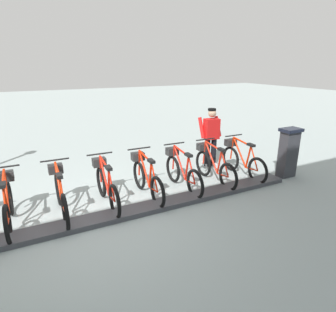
{
  "coord_description": "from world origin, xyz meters",
  "views": [
    {
      "loc": [
        -4.82,
        1.11,
        2.83
      ],
      "look_at": [
        0.5,
        -1.62,
        0.9
      ],
      "focal_mm": 30.84,
      "sensor_mm": 36.0,
      "label": 1
    }
  ],
  "objects_px": {
    "bike_docked_2": "(182,171)",
    "worker_near_rack": "(211,135)",
    "payment_kiosk": "(288,152)",
    "bike_docked_6": "(8,204)",
    "bike_docked_4": "(106,185)",
    "bike_docked_0": "(242,160)",
    "bike_docked_1": "(213,165)",
    "bike_docked_3": "(146,178)",
    "bike_docked_5": "(60,194)"
  },
  "relations": [
    {
      "from": "bike_docked_2",
      "to": "worker_near_rack",
      "type": "bearing_deg",
      "value": -56.8
    },
    {
      "from": "payment_kiosk",
      "to": "bike_docked_6",
      "type": "xyz_separation_m",
      "value": [
        0.57,
        6.4,
        -0.24
      ]
    },
    {
      "from": "bike_docked_4",
      "to": "bike_docked_6",
      "type": "bearing_deg",
      "value": 90.0
    },
    {
      "from": "bike_docked_2",
      "to": "worker_near_rack",
      "type": "relative_size",
      "value": 1.04
    },
    {
      "from": "bike_docked_4",
      "to": "bike_docked_0",
      "type": "bearing_deg",
      "value": -90.0
    },
    {
      "from": "bike_docked_4",
      "to": "bike_docked_1",
      "type": "bearing_deg",
      "value": -90.0
    },
    {
      "from": "bike_docked_6",
      "to": "bike_docked_2",
      "type": "bearing_deg",
      "value": -90.0
    },
    {
      "from": "bike_docked_1",
      "to": "bike_docked_2",
      "type": "bearing_deg",
      "value": 90.0
    },
    {
      "from": "bike_docked_3",
      "to": "bike_docked_6",
      "type": "distance_m",
      "value": 2.69
    },
    {
      "from": "bike_docked_0",
      "to": "bike_docked_6",
      "type": "distance_m",
      "value": 5.38
    },
    {
      "from": "bike_docked_1",
      "to": "bike_docked_6",
      "type": "bearing_deg",
      "value": 90.0
    },
    {
      "from": "payment_kiosk",
      "to": "bike_docked_5",
      "type": "distance_m",
      "value": 5.53
    },
    {
      "from": "bike_docked_1",
      "to": "bike_docked_3",
      "type": "xyz_separation_m",
      "value": [
        0.0,
        1.79,
        0.0
      ]
    },
    {
      "from": "bike_docked_0",
      "to": "payment_kiosk",
      "type": "bearing_deg",
      "value": -119.41
    },
    {
      "from": "bike_docked_4",
      "to": "worker_near_rack",
      "type": "height_order",
      "value": "worker_near_rack"
    },
    {
      "from": "bike_docked_1",
      "to": "bike_docked_3",
      "type": "relative_size",
      "value": 1.0
    },
    {
      "from": "payment_kiosk",
      "to": "bike_docked_6",
      "type": "distance_m",
      "value": 6.43
    },
    {
      "from": "bike_docked_0",
      "to": "bike_docked_3",
      "type": "bearing_deg",
      "value": 90.0
    },
    {
      "from": "bike_docked_4",
      "to": "payment_kiosk",
      "type": "bearing_deg",
      "value": -97.08
    },
    {
      "from": "bike_docked_2",
      "to": "bike_docked_0",
      "type": "bearing_deg",
      "value": -90.0
    },
    {
      "from": "bike_docked_2",
      "to": "bike_docked_6",
      "type": "bearing_deg",
      "value": 90.0
    },
    {
      "from": "bike_docked_5",
      "to": "bike_docked_6",
      "type": "height_order",
      "value": "same"
    },
    {
      "from": "bike_docked_1",
      "to": "worker_near_rack",
      "type": "relative_size",
      "value": 1.04
    },
    {
      "from": "bike_docked_0",
      "to": "bike_docked_4",
      "type": "bearing_deg",
      "value": 90.0
    },
    {
      "from": "bike_docked_2",
      "to": "bike_docked_5",
      "type": "distance_m",
      "value": 2.69
    },
    {
      "from": "bike_docked_4",
      "to": "bike_docked_2",
      "type": "bearing_deg",
      "value": -90.0
    },
    {
      "from": "bike_docked_2",
      "to": "bike_docked_3",
      "type": "relative_size",
      "value": 1.0
    },
    {
      "from": "payment_kiosk",
      "to": "bike_docked_6",
      "type": "height_order",
      "value": "payment_kiosk"
    },
    {
      "from": "payment_kiosk",
      "to": "bike_docked_4",
      "type": "height_order",
      "value": "payment_kiosk"
    },
    {
      "from": "payment_kiosk",
      "to": "bike_docked_2",
      "type": "xyz_separation_m",
      "value": [
        0.57,
        2.81,
        -0.24
      ]
    },
    {
      "from": "bike_docked_4",
      "to": "bike_docked_5",
      "type": "height_order",
      "value": "same"
    },
    {
      "from": "bike_docked_3",
      "to": "bike_docked_5",
      "type": "height_order",
      "value": "same"
    },
    {
      "from": "payment_kiosk",
      "to": "bike_docked_1",
      "type": "height_order",
      "value": "payment_kiosk"
    },
    {
      "from": "bike_docked_3",
      "to": "worker_near_rack",
      "type": "distance_m",
      "value": 2.62
    },
    {
      "from": "bike_docked_1",
      "to": "bike_docked_3",
      "type": "distance_m",
      "value": 1.79
    },
    {
      "from": "payment_kiosk",
      "to": "bike_docked_3",
      "type": "relative_size",
      "value": 0.74
    },
    {
      "from": "bike_docked_2",
      "to": "bike_docked_4",
      "type": "distance_m",
      "value": 1.79
    },
    {
      "from": "bike_docked_2",
      "to": "bike_docked_6",
      "type": "relative_size",
      "value": 1.0
    },
    {
      "from": "bike_docked_0",
      "to": "bike_docked_6",
      "type": "relative_size",
      "value": 1.0
    },
    {
      "from": "worker_near_rack",
      "to": "bike_docked_2",
      "type": "bearing_deg",
      "value": 123.2
    },
    {
      "from": "payment_kiosk",
      "to": "bike_docked_1",
      "type": "relative_size",
      "value": 0.74
    },
    {
      "from": "worker_near_rack",
      "to": "bike_docked_3",
      "type": "bearing_deg",
      "value": 112.2
    },
    {
      "from": "bike_docked_2",
      "to": "bike_docked_5",
      "type": "relative_size",
      "value": 1.0
    },
    {
      "from": "bike_docked_5",
      "to": "bike_docked_2",
      "type": "bearing_deg",
      "value": -90.0
    },
    {
      "from": "bike_docked_2",
      "to": "bike_docked_5",
      "type": "bearing_deg",
      "value": 90.0
    },
    {
      "from": "payment_kiosk",
      "to": "worker_near_rack",
      "type": "distance_m",
      "value": 2.05
    },
    {
      "from": "bike_docked_5",
      "to": "worker_near_rack",
      "type": "distance_m",
      "value": 4.31
    },
    {
      "from": "bike_docked_6",
      "to": "worker_near_rack",
      "type": "xyz_separation_m",
      "value": [
        0.97,
        -5.07,
        0.48
      ]
    },
    {
      "from": "payment_kiosk",
      "to": "bike_docked_1",
      "type": "distance_m",
      "value": 2.01
    },
    {
      "from": "bike_docked_5",
      "to": "worker_near_rack",
      "type": "height_order",
      "value": "worker_near_rack"
    }
  ]
}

